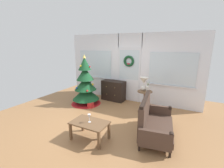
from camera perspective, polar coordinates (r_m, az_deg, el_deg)
The scene contains 11 objects.
ground_plane at distance 4.58m, azimuth -3.85°, elevation -13.68°, with size 6.76×6.76×0.00m, color #996B42.
back_wall_with_door at distance 5.98m, azimuth 6.41°, elevation 5.87°, with size 5.20×0.19×2.55m.
christmas_tree at distance 5.77m, azimuth -9.69°, elevation -0.78°, with size 1.09×1.09×1.81m.
dresser_cabinet at distance 6.13m, azimuth 0.53°, elevation -2.40°, with size 0.92×0.48×0.78m.
settee_sofa at distance 3.91m, azimuth 14.57°, elevation -13.06°, with size 0.90×1.54×0.96m.
side_table at distance 5.22m, azimuth 11.86°, elevation -4.61°, with size 0.50×0.48×0.68m.
table_lamp at distance 5.14m, azimuth 11.61°, elevation 0.69°, with size 0.28×0.28×0.44m.
flower_vase at distance 5.05m, azimuth 12.94°, elevation -1.59°, with size 0.11×0.10×0.35m.
coffee_table at distance 3.70m, azimuth -8.20°, elevation -14.56°, with size 0.84×0.53×0.43m.
wine_glass at distance 3.61m, azimuth -8.35°, elevation -11.65°, with size 0.08×0.08×0.20m.
gift_box at distance 5.53m, azimuth -7.83°, elevation -7.71°, with size 0.18×0.16×0.18m, color red.
Camera 1 is at (2.13, -3.44, 2.14)m, focal length 24.93 mm.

